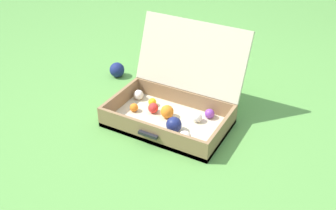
{
  "coord_description": "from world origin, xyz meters",
  "views": [
    {
      "loc": [
        0.89,
        -1.49,
        1.28
      ],
      "look_at": [
        0.03,
        0.07,
        0.13
      ],
      "focal_mm": 42.54,
      "sensor_mm": 36.0,
      "label": 1
    }
  ],
  "objects": [
    {
      "name": "open_suitcase",
      "position": [
        0.03,
        0.14,
        0.11
      ],
      "size": [
        0.64,
        0.57,
        0.49
      ],
      "color": "beige",
      "rests_on": "ground"
    },
    {
      "name": "ground_plane",
      "position": [
        0.0,
        0.0,
        0.0
      ],
      "size": [
        16.0,
        16.0,
        0.0
      ],
      "primitive_type": "plane",
      "color": "#569342"
    },
    {
      "name": "stray_ball_on_grass",
      "position": [
        -0.53,
        0.39,
        0.05
      ],
      "size": [
        0.1,
        0.1,
        0.1
      ],
      "primitive_type": "sphere",
      "color": "navy",
      "rests_on": "ground"
    }
  ]
}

